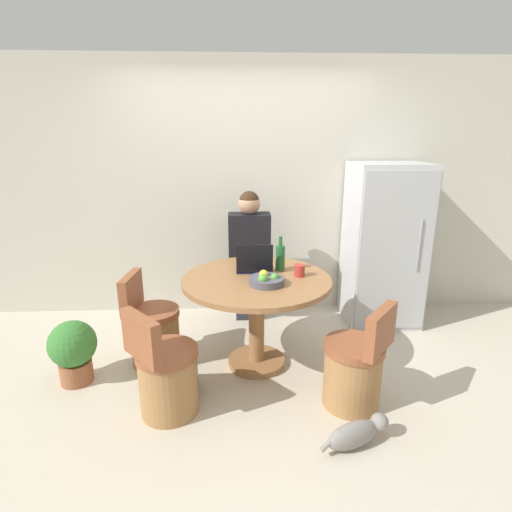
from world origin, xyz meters
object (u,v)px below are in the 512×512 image
chair_left_side (153,332)px  chair_near_right_corner (355,370)px  person_seated (249,252)px  potted_plant (73,349)px  refrigerator (384,245)px  fruit_bowl (267,280)px  laptop (254,265)px  dining_table (257,298)px  cat (357,433)px  bottle (280,257)px  chair_near_left_corner (166,376)px  handbag (177,374)px

chair_left_side → chair_near_right_corner: bearing=-107.5°
person_seated → potted_plant: bearing=35.8°
refrigerator → fruit_bowl: (-1.24, -0.96, 0.00)m
laptop → chair_near_right_corner: bearing=132.7°
chair_left_side → dining_table: bearing=-90.0°
cat → chair_left_side: bearing=122.7°
chair_near_right_corner → potted_plant: 2.11m
refrigerator → bottle: refrigerator is taller
chair_near_left_corner → potted_plant: chair_near_left_corner is taller
cat → potted_plant: (-1.99, 0.77, 0.19)m
refrigerator → potted_plant: (-2.73, -1.00, -0.52)m
chair_near_right_corner → handbag: size_ratio=2.61×
bottle → cat: 1.44m
refrigerator → chair_near_left_corner: refrigerator is taller
chair_left_side → fruit_bowl: (0.93, -0.23, 0.53)m
chair_left_side → person_seated: (0.83, 0.74, 0.47)m
person_seated → chair_left_side: bearing=41.7°
refrigerator → dining_table: refrigerator is taller
chair_near_left_corner → refrigerator: bearing=-96.4°
laptop → fruit_bowl: (0.08, -0.32, -0.02)m
chair_near_left_corner → handbag: chair_near_left_corner is taller
chair_left_side → chair_near_left_corner: bearing=-156.5°
chair_near_left_corner → person_seated: bearing=-65.6°
refrigerator → dining_table: (-1.31, -0.82, -0.21)m
bottle → cat: (0.37, -1.14, -0.80)m
refrigerator → person_seated: size_ratio=1.19×
chair_left_side → cat: (1.44, -1.03, -0.19)m
person_seated → chair_near_right_corner: bearing=116.9°
dining_table → chair_near_right_corner: size_ratio=1.51×
chair_left_side → refrigerator: bearing=-66.2°
bottle → cat: bottle is taller
refrigerator → laptop: size_ratio=5.44×
chair_left_side → fruit_bowl: fruit_bowl is taller
chair_left_side → chair_near_left_corner: size_ratio=1.00×
chair_near_left_corner → laptop: 1.12m
refrigerator → dining_table: bearing=-148.1°
chair_near_left_corner → laptop: bearing=-82.0°
chair_left_side → chair_near_right_corner: same height
chair_left_side → chair_near_left_corner: 0.69m
dining_table → chair_near_left_corner: size_ratio=1.51×
dining_table → person_seated: 0.83m
bottle → cat: size_ratio=0.61×
person_seated → fruit_bowl: size_ratio=5.07×
chair_near_right_corner → handbag: bearing=-60.2°
potted_plant → chair_near_left_corner: bearing=-27.0°
chair_near_right_corner → chair_near_left_corner: (-1.31, -0.02, 0.00)m
person_seated → handbag: (-0.58, -1.14, -0.62)m
fruit_bowl → bottle: size_ratio=0.92×
chair_near_right_corner → bottle: (-0.46, 0.74, 0.61)m
handbag → chair_near_left_corner: bearing=-95.9°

